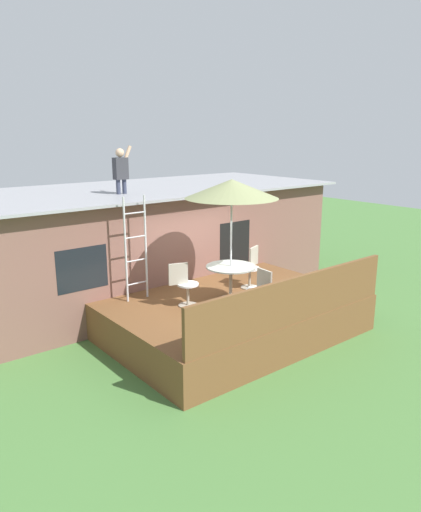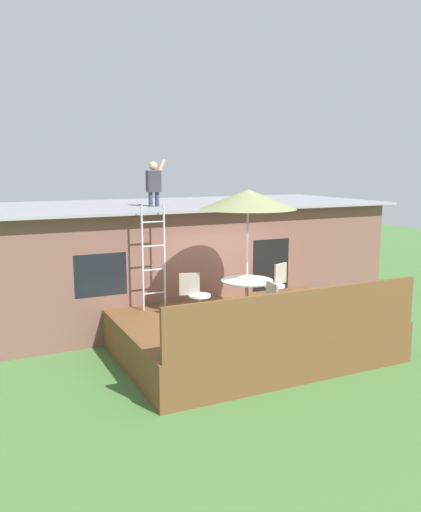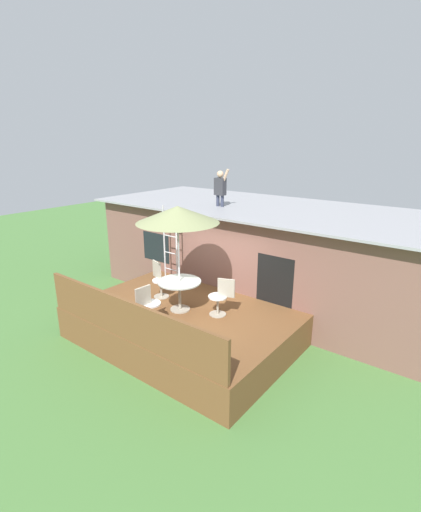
{
  "view_description": "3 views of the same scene",
  "coord_description": "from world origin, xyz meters",
  "px_view_note": "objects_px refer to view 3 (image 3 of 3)",
  "views": [
    {
      "loc": [
        -6.46,
        -7.32,
        4.24
      ],
      "look_at": [
        -0.08,
        0.59,
        1.62
      ],
      "focal_mm": 33.66,
      "sensor_mm": 36.0,
      "label": 1
    },
    {
      "loc": [
        -5.1,
        -8.88,
        3.78
      ],
      "look_at": [
        -0.43,
        0.87,
        1.9
      ],
      "focal_mm": 36.38,
      "sensor_mm": 36.0,
      "label": 2
    },
    {
      "loc": [
        5.51,
        -6.16,
        4.75
      ],
      "look_at": [
        0.19,
        0.75,
        2.01
      ],
      "focal_mm": 26.03,
      "sensor_mm": 36.0,
      "label": 3
    }
  ],
  "objects_px": {
    "patio_umbrella": "(178,215)",
    "patio_chair_left": "(160,280)",
    "step_ladder": "(170,245)",
    "person_figure": "(220,186)",
    "patio_chair_near": "(148,305)",
    "patio_table": "(180,287)",
    "patio_chair_right": "(221,297)"
  },
  "relations": [
    {
      "from": "patio_chair_near",
      "to": "step_ladder",
      "type": "bearing_deg",
      "value": 37.31
    },
    {
      "from": "patio_umbrella",
      "to": "patio_chair_left",
      "type": "xyz_separation_m",
      "value": [
        -0.98,
        0.3,
        -1.89
      ]
    },
    {
      "from": "patio_umbrella",
      "to": "patio_chair_near",
      "type": "bearing_deg",
      "value": -94.81
    },
    {
      "from": "step_ladder",
      "to": "person_figure",
      "type": "height_order",
      "value": "person_figure"
    },
    {
      "from": "patio_chair_near",
      "to": "person_figure",
      "type": "bearing_deg",
      "value": 17.05
    },
    {
      "from": "patio_umbrella",
      "to": "step_ladder",
      "type": "bearing_deg",
      "value": 139.4
    },
    {
      "from": "patio_table",
      "to": "person_figure",
      "type": "bearing_deg",
      "value": 107.54
    },
    {
      "from": "patio_chair_near",
      "to": "patio_umbrella",
      "type": "bearing_deg",
      "value": 0.0
    },
    {
      "from": "person_figure",
      "to": "patio_chair_left",
      "type": "bearing_deg",
      "value": -91.66
    },
    {
      "from": "patio_chair_left",
      "to": "person_figure",
      "type": "bearing_deg",
      "value": 105.33
    },
    {
      "from": "patio_table",
      "to": "patio_chair_right",
      "type": "height_order",
      "value": "patio_chair_right"
    },
    {
      "from": "patio_table",
      "to": "patio_umbrella",
      "type": "bearing_deg",
      "value": 104.04
    },
    {
      "from": "patio_table",
      "to": "patio_chair_near",
      "type": "xyz_separation_m",
      "value": [
        -0.08,
        -0.95,
        -0.13
      ]
    },
    {
      "from": "patio_umbrella",
      "to": "person_figure",
      "type": "height_order",
      "value": "person_figure"
    },
    {
      "from": "patio_table",
      "to": "patio_chair_right",
      "type": "xyz_separation_m",
      "value": [
        0.95,
        0.37,
        -0.13
      ]
    },
    {
      "from": "step_ladder",
      "to": "patio_chair_near",
      "type": "relative_size",
      "value": 2.39
    },
    {
      "from": "patio_table",
      "to": "patio_umbrella",
      "type": "xyz_separation_m",
      "value": [
        -0.0,
        0.0,
        1.76
      ]
    },
    {
      "from": "step_ladder",
      "to": "person_figure",
      "type": "distance_m",
      "value": 2.29
    },
    {
      "from": "patio_umbrella",
      "to": "patio_chair_near",
      "type": "height_order",
      "value": "patio_umbrella"
    },
    {
      "from": "patio_umbrella",
      "to": "patio_chair_right",
      "type": "distance_m",
      "value": 2.15
    },
    {
      "from": "step_ladder",
      "to": "person_figure",
      "type": "xyz_separation_m",
      "value": [
        0.6,
        1.58,
        1.55
      ]
    },
    {
      "from": "patio_table",
      "to": "patio_chair_left",
      "type": "bearing_deg",
      "value": 163.0
    },
    {
      "from": "person_figure",
      "to": "patio_chair_left",
      "type": "relative_size",
      "value": 1.21
    },
    {
      "from": "step_ladder",
      "to": "person_figure",
      "type": "bearing_deg",
      "value": 69.37
    },
    {
      "from": "person_figure",
      "to": "patio_chair_right",
      "type": "height_order",
      "value": "person_figure"
    },
    {
      "from": "person_figure",
      "to": "patio_chair_left",
      "type": "distance_m",
      "value": 3.38
    },
    {
      "from": "patio_umbrella",
      "to": "patio_chair_left",
      "type": "bearing_deg",
      "value": 163.0
    },
    {
      "from": "step_ladder",
      "to": "patio_chair_near",
      "type": "height_order",
      "value": "step_ladder"
    },
    {
      "from": "person_figure",
      "to": "step_ladder",
      "type": "bearing_deg",
      "value": -110.63
    },
    {
      "from": "patio_umbrella",
      "to": "person_figure",
      "type": "xyz_separation_m",
      "value": [
        -0.91,
        2.87,
        0.3
      ]
    },
    {
      "from": "step_ladder",
      "to": "person_figure",
      "type": "relative_size",
      "value": 1.98
    },
    {
      "from": "person_figure",
      "to": "patio_chair_left",
      "type": "height_order",
      "value": "person_figure"
    }
  ]
}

